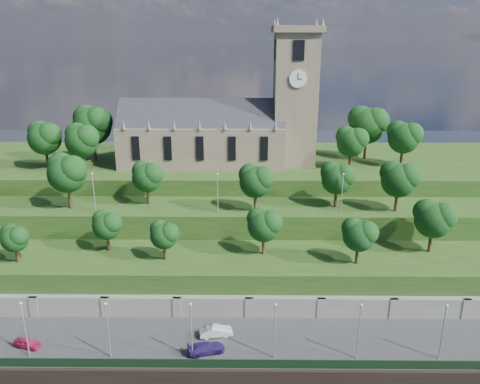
{
  "coord_description": "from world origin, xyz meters",
  "views": [
    {
      "loc": [
        4.26,
        -45.31,
        39.15
      ],
      "look_at": [
        3.57,
        30.0,
        14.21
      ],
      "focal_mm": 35.0,
      "sensor_mm": 36.0,
      "label": 1
    }
  ],
  "objects_px": {
    "car_right": "(206,348)",
    "car_left": "(27,343)",
    "church": "(227,126)",
    "car_middle": "(216,331)"
  },
  "relations": [
    {
      "from": "church",
      "to": "car_left",
      "type": "height_order",
      "value": "church"
    },
    {
      "from": "church",
      "to": "car_left",
      "type": "bearing_deg",
      "value": -119.74
    },
    {
      "from": "church",
      "to": "car_middle",
      "type": "relative_size",
      "value": 8.95
    },
    {
      "from": "car_right",
      "to": "car_left",
      "type": "bearing_deg",
      "value": 71.51
    },
    {
      "from": "car_middle",
      "to": "car_right",
      "type": "bearing_deg",
      "value": 153.04
    },
    {
      "from": "church",
      "to": "car_left",
      "type": "distance_m",
      "value": 51.95
    },
    {
      "from": "car_middle",
      "to": "car_right",
      "type": "relative_size",
      "value": 0.93
    },
    {
      "from": "car_left",
      "to": "car_right",
      "type": "relative_size",
      "value": 0.75
    },
    {
      "from": "car_middle",
      "to": "car_right",
      "type": "xyz_separation_m",
      "value": [
        -1.01,
        -3.44,
        -0.04
      ]
    },
    {
      "from": "car_right",
      "to": "car_middle",
      "type": "bearing_deg",
      "value": -32.46
    }
  ]
}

